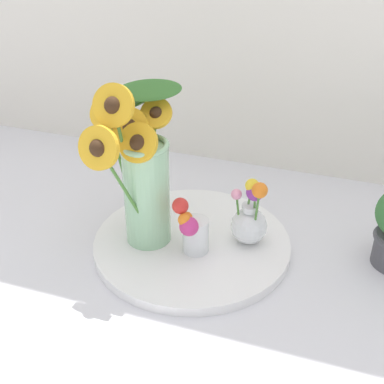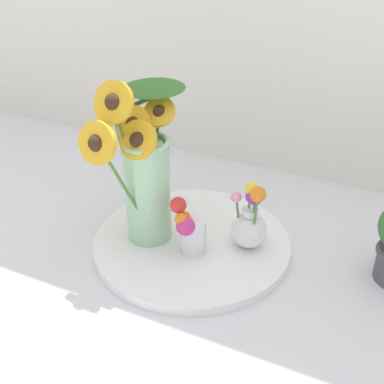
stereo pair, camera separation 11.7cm
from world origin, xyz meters
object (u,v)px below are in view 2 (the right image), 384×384
(serving_tray, at_px, (192,244))
(vase_bulb_right, at_px, (250,223))
(vase_small_center, at_px, (190,229))
(mason_jar_sunflowers, at_px, (142,172))

(serving_tray, distance_m, vase_bulb_right, 0.15)
(vase_small_center, height_order, vase_bulb_right, vase_bulb_right)
(vase_bulb_right, bearing_deg, serving_tray, -164.32)
(mason_jar_sunflowers, relative_size, vase_bulb_right, 2.20)
(mason_jar_sunflowers, bearing_deg, vase_bulb_right, 15.39)
(vase_small_center, xyz_separation_m, vase_bulb_right, (0.11, 0.08, 0.00))
(serving_tray, distance_m, vase_small_center, 0.08)
(mason_jar_sunflowers, relative_size, vase_small_center, 2.82)
(serving_tray, height_order, vase_bulb_right, vase_bulb_right)
(serving_tray, xyz_separation_m, vase_small_center, (0.01, -0.04, 0.07))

